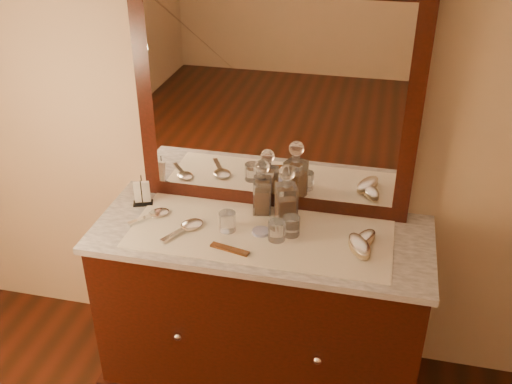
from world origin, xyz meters
TOP-DOWN VIEW (x-y plane):
  - dresser_cabinet at (0.00, 1.96)m, footprint 1.40×0.55m
  - dresser_plinth at (0.00, 1.96)m, footprint 1.46×0.59m
  - knob_left at (-0.30, 1.67)m, footprint 0.04×0.04m
  - knob_right at (0.30, 1.67)m, footprint 0.04×0.04m
  - marble_top at (0.00, 1.96)m, footprint 1.44×0.59m
  - mirror_frame at (0.00, 2.20)m, footprint 1.20×0.08m
  - mirror_glass at (0.00, 2.17)m, footprint 1.06×0.01m
  - lace_runner at (0.00, 1.94)m, footprint 1.10×0.45m
  - pin_dish at (0.00, 1.94)m, footprint 0.08×0.08m
  - comb at (-0.09, 1.79)m, footprint 0.17×0.07m
  - napkin_rack at (-0.58, 2.06)m, footprint 0.10×0.08m
  - decanter_left at (-0.03, 2.11)m, footprint 0.09×0.09m
  - decanter_right at (0.09, 2.04)m, footprint 0.11×0.11m
  - brush_near at (0.41, 1.90)m, footprint 0.13×0.18m
  - brush_far at (0.43, 1.96)m, footprint 0.11×0.16m
  - hand_mirror_outer at (-0.48, 1.97)m, footprint 0.16×0.18m
  - hand_mirror_inner at (-0.31, 1.90)m, footprint 0.16×0.22m
  - tumblers at (0.02, 1.93)m, footprint 0.34×0.12m

SIDE VIEW (x-z plane):
  - dresser_plinth at x=0.00m, z-range 0.00..0.08m
  - dresser_cabinet at x=0.00m, z-range 0.00..0.82m
  - knob_left at x=-0.30m, z-range 0.43..0.47m
  - knob_right at x=0.30m, z-range 0.43..0.47m
  - marble_top at x=0.00m, z-range 0.82..0.85m
  - lace_runner at x=0.00m, z-range 0.85..0.85m
  - comb at x=-0.09m, z-range 0.85..0.86m
  - pin_dish at x=0.00m, z-range 0.85..0.87m
  - hand_mirror_outer at x=-0.48m, z-range 0.85..0.87m
  - hand_mirror_inner at x=-0.31m, z-range 0.85..0.87m
  - brush_far at x=0.43m, z-range 0.85..0.89m
  - brush_near at x=0.41m, z-range 0.85..0.90m
  - tumblers at x=0.02m, z-range 0.85..0.94m
  - napkin_rack at x=-0.58m, z-range 0.84..0.97m
  - decanter_left at x=-0.03m, z-range 0.82..1.08m
  - decanter_right at x=0.09m, z-range 0.82..1.10m
  - mirror_frame at x=0.00m, z-range 0.85..1.85m
  - mirror_glass at x=0.00m, z-range 0.92..1.78m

